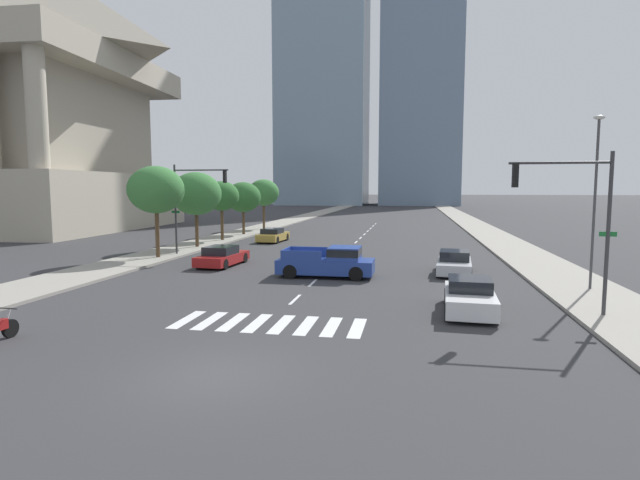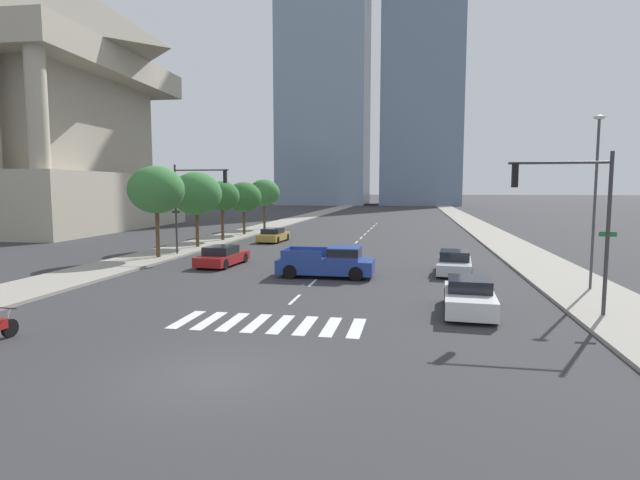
# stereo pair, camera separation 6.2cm
# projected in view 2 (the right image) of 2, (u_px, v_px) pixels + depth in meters

# --- Properties ---
(ground_plane) EXTENTS (800.00, 800.00, 0.00)m
(ground_plane) POSITION_uv_depth(u_px,v_px,m) (214.00, 375.00, 13.04)
(ground_plane) COLOR #333335
(sidewalk_east) EXTENTS (4.00, 260.00, 0.15)m
(sidewalk_east) POSITION_uv_depth(u_px,v_px,m) (514.00, 248.00, 40.02)
(sidewalk_east) COLOR gray
(sidewalk_east) RESTS_ON ground
(sidewalk_west) EXTENTS (4.00, 260.00, 0.15)m
(sidewalk_west) POSITION_uv_depth(u_px,v_px,m) (208.00, 242.00, 44.72)
(sidewalk_west) COLOR gray
(sidewalk_west) RESTS_ON ground
(crosswalk_near) EXTENTS (6.75, 2.54, 0.01)m
(crosswalk_near) POSITION_uv_depth(u_px,v_px,m) (269.00, 323.00, 17.98)
(crosswalk_near) COLOR silver
(crosswalk_near) RESTS_ON ground
(lane_divider_center) EXTENTS (0.14, 50.00, 0.01)m
(lane_divider_center) POSITION_uv_depth(u_px,v_px,m) (357.00, 242.00, 45.36)
(lane_divider_center) COLOR silver
(lane_divider_center) RESTS_ON ground
(pickup_truck) EXTENTS (5.22, 2.15, 1.67)m
(pickup_truck) POSITION_uv_depth(u_px,v_px,m) (330.00, 262.00, 27.40)
(pickup_truck) COLOR navy
(pickup_truck) RESTS_ON ground
(sedan_gold_0) EXTENTS (2.09, 4.35, 1.24)m
(sedan_gold_0) POSITION_uv_depth(u_px,v_px,m) (273.00, 235.00, 45.58)
(sedan_gold_0) COLOR #B28E38
(sedan_gold_0) RESTS_ON ground
(sedan_white_1) EXTENTS (2.07, 4.33, 1.33)m
(sedan_white_1) POSITION_uv_depth(u_px,v_px,m) (469.00, 297.00, 19.55)
(sedan_white_1) COLOR silver
(sedan_white_1) RESTS_ON ground
(sedan_red_2) EXTENTS (2.14, 4.53, 1.25)m
(sedan_red_2) POSITION_uv_depth(u_px,v_px,m) (222.00, 256.00, 31.48)
(sedan_red_2) COLOR maroon
(sedan_red_2) RESTS_ON ground
(sedan_silver_3) EXTENTS (2.20, 4.56, 1.29)m
(sedan_silver_3) POSITION_uv_depth(u_px,v_px,m) (454.00, 263.00, 28.51)
(sedan_silver_3) COLOR #B7BABF
(sedan_silver_3) RESTS_ON ground
(traffic_signal_near) EXTENTS (3.84, 0.28, 5.99)m
(traffic_signal_near) POSITION_uv_depth(u_px,v_px,m) (572.00, 205.00, 18.46)
(traffic_signal_near) COLOR #333335
(traffic_signal_near) RESTS_ON sidewalk_east
(traffic_signal_far) EXTENTS (4.31, 0.28, 6.35)m
(traffic_signal_far) POSITION_uv_depth(u_px,v_px,m) (194.00, 194.00, 35.57)
(traffic_signal_far) COLOR #333335
(traffic_signal_far) RESTS_ON sidewalk_west
(street_lamp_east) EXTENTS (0.50, 0.24, 7.96)m
(street_lamp_east) POSITION_uv_depth(u_px,v_px,m) (595.00, 190.00, 23.05)
(street_lamp_east) COLOR #3F3F42
(street_lamp_east) RESTS_ON sidewalk_east
(street_tree_nearest) EXTENTS (3.76, 3.76, 6.18)m
(street_tree_nearest) POSITION_uv_depth(u_px,v_px,m) (156.00, 190.00, 33.94)
(street_tree_nearest) COLOR #4C3823
(street_tree_nearest) RESTS_ON sidewalk_west
(street_tree_second) EXTENTS (4.02, 4.02, 5.97)m
(street_tree_second) POSITION_uv_depth(u_px,v_px,m) (196.00, 194.00, 40.22)
(street_tree_second) COLOR #4C3823
(street_tree_second) RESTS_ON sidewalk_west
(street_tree_third) EXTENTS (3.15, 3.15, 5.33)m
(street_tree_third) POSITION_uv_depth(u_px,v_px,m) (222.00, 196.00, 45.60)
(street_tree_third) COLOR #4C3823
(street_tree_third) RESTS_ON sidewalk_west
(street_tree_fourth) EXTENTS (3.60, 3.60, 5.32)m
(street_tree_fourth) POSITION_uv_depth(u_px,v_px,m) (244.00, 197.00, 51.41)
(street_tree_fourth) COLOR #4C3823
(street_tree_fourth) RESTS_ON sidewalk_west
(street_tree_fifth) EXTENTS (3.59, 3.59, 5.73)m
(street_tree_fifth) POSITION_uv_depth(u_px,v_px,m) (264.00, 193.00, 58.40)
(street_tree_fifth) COLOR #4C3823
(street_tree_fifth) RESTS_ON sidewalk_west
(war_memorial) EXTENTS (29.94, 29.94, 33.17)m
(war_memorial) POSITION_uv_depth(u_px,v_px,m) (15.00, 85.00, 59.11)
(war_memorial) COLOR #B2A893
(war_memorial) RESTS_ON ground
(office_tower_left_skyline) EXTENTS (25.50, 20.61, 118.51)m
(office_tower_left_skyline) POSITION_uv_depth(u_px,v_px,m) (325.00, 2.00, 145.81)
(office_tower_left_skyline) COLOR #7A93A8
(office_tower_left_skyline) RESTS_ON ground
(office_tower_center_skyline) EXTENTS (22.58, 28.05, 97.07)m
(office_tower_center_skyline) POSITION_uv_depth(u_px,v_px,m) (423.00, 41.00, 148.12)
(office_tower_center_skyline) COLOR slate
(office_tower_center_skyline) RESTS_ON ground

